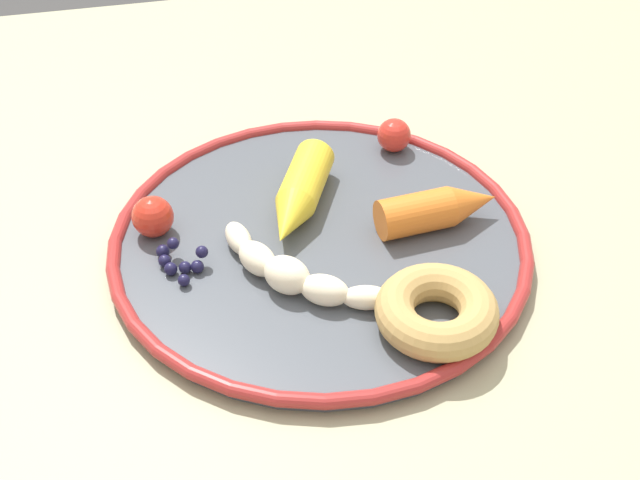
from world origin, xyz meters
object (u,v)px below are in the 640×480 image
Objects in this scene: donut at (437,311)px; tomato_mid at (153,217)px; blueberry_pile at (179,261)px; tomato_near at (394,135)px; banana at (292,272)px; carrot_orange at (439,209)px; carrot_yellow at (299,196)px; dining_table at (258,294)px; plate at (320,243)px.

tomato_mid is at bearing -37.94° from donut.
tomato_near is at bearing -150.10° from blueberry_pile.
blueberry_pile is (0.09, -0.04, -0.01)m from banana.
carrot_orange is 1.17× the size of donut.
carrot_yellow is 1.36× the size of donut.
carrot_yellow reaches higher than blueberry_pile.
carrot_yellow is 0.17m from donut.
donut reaches higher than blueberry_pile.
tomato_mid reaches higher than blueberry_pile.
blueberry_pile is (0.07, 0.06, 0.10)m from dining_table.
blueberry_pile is at bearing -30.20° from donut.
donut is 0.21m from blueberry_pile.
donut is at bearing 118.96° from plate.
blueberry_pile is at bearing 108.48° from tomato_mid.
carrot_yellow reaches higher than plate.
carrot_orange is (-0.14, -0.05, 0.01)m from banana.
carrot_orange is at bearing 170.10° from tomato_mid.
tomato_near is (-0.13, -0.16, 0.00)m from banana.
carrot_orange reaches higher than blueberry_pile.
tomato_mid is at bearing 0.63° from carrot_yellow.
banana is at bearing 139.47° from tomato_mid.
carrot_yellow is (-0.04, 0.01, 0.12)m from dining_table.
tomato_mid is at bearing -9.90° from carrot_orange.
carrot_orange is (-0.10, 0.00, 0.02)m from plate.
tomato_near is 0.90× the size of tomato_mid.
tomato_mid is (0.09, 0.01, 0.12)m from dining_table.
banana reaches higher than plate.
blueberry_pile is (0.12, 0.01, 0.01)m from plate.
tomato_near is at bearing -145.31° from carrot_yellow.
plate is at bearing 103.27° from carrot_yellow.
tomato_mid is (0.14, -0.04, 0.02)m from plate.
banana is 1.35× the size of donut.
plate reaches higher than dining_table.
dining_table is 0.20m from tomato_near.
carrot_yellow is at bearing -64.81° from donut.
blueberry_pile is 1.39× the size of tomato_mid.
dining_table is 0.23m from donut.
dining_table is 0.12m from plate.
banana is at bearing 99.99° from dining_table.
banana reaches higher than blueberry_pile.
tomato_near is (-0.10, -0.12, 0.02)m from plate.
carrot_orange is at bearing 162.50° from dining_table.
banana is 3.55× the size of tomato_mid.
carrot_orange is 0.22m from blueberry_pile.
tomato_near is (-0.22, -0.12, 0.01)m from blueberry_pile.
donut is 2.64× the size of tomato_mid.
plate is at bearing 49.80° from tomato_near.
tomato_mid reaches higher than donut.
banana is 0.14m from carrot_orange.
carrot_orange is at bearing -178.11° from blueberry_pile.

